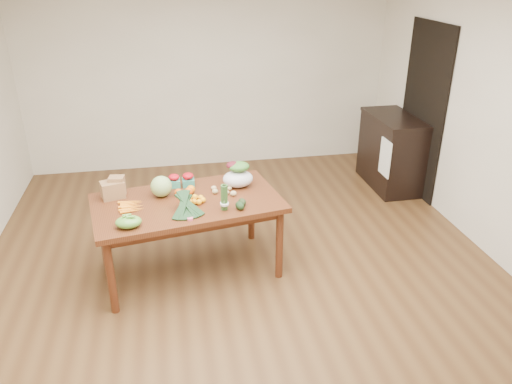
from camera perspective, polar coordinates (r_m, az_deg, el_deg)
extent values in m
plane|color=brown|center=(4.78, -1.22, -9.85)|extent=(6.00, 6.00, 0.00)
cube|color=silver|center=(7.03, -5.47, 13.60)|extent=(5.00, 0.02, 2.70)
cube|color=#562914|center=(4.74, -7.62, -5.07)|extent=(1.80, 1.20, 0.75)
cube|color=black|center=(6.51, 18.52, 8.77)|extent=(0.02, 1.00, 2.10)
cube|color=black|center=(6.73, 15.15, 4.49)|extent=(0.52, 1.02, 0.94)
cube|color=white|center=(6.26, 14.54, 3.81)|extent=(0.02, 0.28, 0.45)
sphere|color=#98B065|center=(4.65, -10.78, 0.63)|extent=(0.20, 0.20, 0.20)
sphere|color=#DC4E0D|center=(4.65, -8.86, -0.05)|extent=(0.07, 0.07, 0.07)
sphere|color=orange|center=(4.69, -7.46, 0.31)|extent=(0.08, 0.08, 0.08)
sphere|color=#FF5E0F|center=(4.65, -7.68, 0.07)|extent=(0.07, 0.07, 0.07)
ellipsoid|color=#58A437|center=(4.19, -14.37, -3.33)|extent=(0.21, 0.16, 0.10)
ellipsoid|color=tan|center=(4.66, -4.70, 0.08)|extent=(0.06, 0.05, 0.05)
ellipsoid|color=tan|center=(4.64, -3.36, -0.04)|extent=(0.05, 0.04, 0.04)
ellipsoid|color=#DAC07E|center=(4.72, -3.05, 0.44)|extent=(0.05, 0.04, 0.04)
ellipsoid|color=#CFBE77|center=(4.73, -4.84, 0.45)|extent=(0.05, 0.05, 0.05)
ellipsoid|color=tan|center=(4.60, -2.60, -0.17)|extent=(0.06, 0.05, 0.05)
ellipsoid|color=black|center=(4.35, -1.86, -1.56)|extent=(0.10, 0.12, 0.07)
ellipsoid|color=black|center=(4.43, -1.59, -1.14)|extent=(0.09, 0.11, 0.06)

